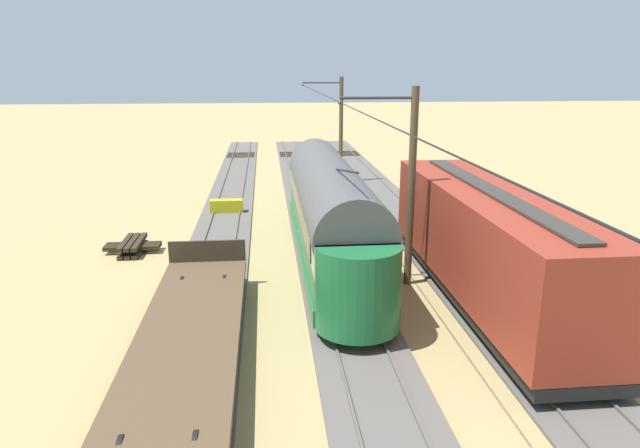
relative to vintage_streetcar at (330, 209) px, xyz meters
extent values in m
plane|color=#9E8956|center=(0.00, 1.23, -2.26)|extent=(220.00, 220.00, 0.00)
cube|color=#56514C|center=(-4.83, 1.23, -2.21)|extent=(2.80, 80.00, 0.10)
cube|color=#59544C|center=(-4.12, 1.23, -2.12)|extent=(0.07, 80.00, 0.08)
cube|color=#59544C|center=(-5.55, 1.23, -2.12)|extent=(0.07, 80.00, 0.08)
cube|color=#2D2316|center=(-4.83, -30.77, -2.15)|extent=(2.50, 0.24, 0.08)
cube|color=#2D2316|center=(-4.83, -30.12, -2.15)|extent=(2.50, 0.24, 0.08)
cube|color=#2D2316|center=(-4.83, -29.47, -2.15)|extent=(2.50, 0.24, 0.08)
cube|color=#2D2316|center=(-4.83, -28.82, -2.15)|extent=(2.50, 0.24, 0.08)
cube|color=#2D2316|center=(-4.83, -28.17, -2.15)|extent=(2.50, 0.24, 0.08)
cube|color=#56514C|center=(0.00, 1.23, -2.21)|extent=(2.80, 80.00, 0.10)
cube|color=#59544C|center=(0.72, 1.23, -2.12)|extent=(0.07, 80.00, 0.08)
cube|color=#59544C|center=(-0.72, 1.23, -2.12)|extent=(0.07, 80.00, 0.08)
cube|color=#2D2316|center=(0.00, -30.77, -2.15)|extent=(2.50, 0.24, 0.08)
cube|color=#2D2316|center=(0.00, -30.12, -2.15)|extent=(2.50, 0.24, 0.08)
cube|color=#2D2316|center=(0.00, -29.47, -2.15)|extent=(2.50, 0.24, 0.08)
cube|color=#2D2316|center=(0.00, -28.82, -2.15)|extent=(2.50, 0.24, 0.08)
cube|color=#2D2316|center=(0.00, -28.17, -2.15)|extent=(2.50, 0.24, 0.08)
cube|color=#56514C|center=(4.83, 1.23, -2.21)|extent=(2.80, 80.00, 0.10)
cube|color=#59544C|center=(5.55, 1.23, -2.12)|extent=(0.07, 80.00, 0.08)
cube|color=#59544C|center=(4.12, 1.23, -2.12)|extent=(0.07, 80.00, 0.08)
cube|color=#2D2316|center=(4.83, -30.77, -2.15)|extent=(2.50, 0.24, 0.08)
cube|color=#2D2316|center=(4.83, -30.12, -2.15)|extent=(2.50, 0.24, 0.08)
cube|color=#2D2316|center=(4.83, -29.47, -2.15)|extent=(2.50, 0.24, 0.08)
cube|color=#2D2316|center=(4.83, -28.82, -2.15)|extent=(2.50, 0.24, 0.08)
cube|color=#2D2316|center=(4.83, -28.17, -2.15)|extent=(2.50, 0.24, 0.08)
cube|color=#196033|center=(0.00, 0.01, -1.55)|extent=(2.65, 14.51, 0.55)
cube|color=#196033|center=(0.00, 0.01, -0.80)|extent=(2.55, 14.51, 0.95)
cube|color=#B7C699|center=(0.00, 0.01, 0.20)|extent=(2.55, 14.51, 1.05)
cylinder|color=#4C4C4C|center=(0.00, 0.01, 0.72)|extent=(2.65, 14.22, 2.65)
cylinder|color=#196033|center=(0.00, -7.20, -0.55)|extent=(2.55, 2.55, 2.55)
cylinder|color=#196033|center=(0.00, 7.21, -0.55)|extent=(2.55, 2.55, 2.55)
cube|color=black|center=(0.00, -8.33, 0.46)|extent=(1.63, 0.08, 0.36)
cube|color=black|center=(0.00, -8.37, 0.15)|extent=(1.73, 0.06, 0.80)
cube|color=black|center=(-1.29, 0.01, 0.20)|extent=(0.04, 12.19, 0.80)
cube|color=black|center=(1.29, 0.01, 0.20)|extent=(0.04, 12.19, 0.80)
cylinder|color=silver|center=(0.00, -8.46, -0.80)|extent=(0.24, 0.06, 0.24)
cube|color=gray|center=(0.00, -8.40, -1.73)|extent=(1.94, 0.12, 0.20)
cylinder|color=black|center=(0.00, 4.55, 2.41)|extent=(0.07, 4.74, 0.80)
cylinder|color=black|center=(-0.72, -4.64, -1.70)|extent=(0.10, 0.76, 0.76)
cylinder|color=black|center=(0.72, -4.64, -1.70)|extent=(0.10, 0.76, 0.76)
cylinder|color=black|center=(-0.72, 4.65, -1.70)|extent=(0.10, 0.76, 0.76)
cylinder|color=black|center=(0.72, 4.65, -1.70)|extent=(0.10, 0.76, 0.76)
cube|color=maroon|center=(-4.83, 4.83, 0.07)|extent=(2.90, 13.36, 3.20)
cube|color=#332D28|center=(-4.83, 4.83, 1.73)|extent=(0.70, 12.03, 0.08)
cube|color=black|center=(-4.83, 4.83, -1.73)|extent=(2.70, 13.36, 0.36)
cube|color=black|center=(-6.31, 4.83, -0.18)|extent=(0.06, 2.20, 2.56)
cylinder|color=black|center=(-5.55, 0.15, -1.66)|extent=(0.10, 0.84, 0.84)
cylinder|color=black|center=(-4.12, 0.15, -1.66)|extent=(0.10, 0.84, 0.84)
cylinder|color=black|center=(-5.55, 9.50, -1.66)|extent=(0.10, 0.84, 0.84)
cylinder|color=black|center=(-4.12, 9.50, -1.66)|extent=(0.10, 0.84, 0.84)
cube|color=brown|center=(4.83, 8.44, -1.40)|extent=(2.80, 12.39, 0.25)
cube|color=#33281E|center=(4.83, 2.44, -0.88)|extent=(2.80, 0.10, 0.80)
cylinder|color=black|center=(4.12, 4.10, -1.66)|extent=(0.10, 0.84, 0.84)
cylinder|color=black|center=(5.55, 4.10, -1.66)|extent=(0.10, 0.84, 0.84)
cylinder|color=#4C3D28|center=(-2.64, -16.27, 1.40)|extent=(0.28, 0.28, 7.31)
cylinder|color=#2D2D2D|center=(-1.32, -16.27, 4.65)|extent=(2.64, 0.10, 0.10)
sphere|color=#334733|center=(0.00, -16.27, 4.50)|extent=(0.16, 0.16, 0.16)
cylinder|color=#4C3D28|center=(-2.64, 2.91, 1.40)|extent=(0.28, 0.28, 7.31)
cylinder|color=#2D2D2D|center=(-1.32, 2.91, 4.65)|extent=(2.64, 0.10, 0.10)
sphere|color=#334733|center=(0.00, 2.91, 4.50)|extent=(0.16, 0.16, 0.16)
cylinder|color=black|center=(0.00, 12.50, 4.50)|extent=(0.03, 61.53, 0.03)
cylinder|color=black|center=(-1.32, -16.27, 4.65)|extent=(2.64, 0.02, 0.02)
cube|color=#2D2316|center=(8.27, -1.96, -2.17)|extent=(0.24, 2.40, 0.18)
cube|color=#2D2316|center=(8.57, -1.96, -2.17)|extent=(0.24, 2.40, 0.18)
cube|color=#2D2316|center=(8.87, -1.96, -2.17)|extent=(0.24, 2.40, 0.18)
cube|color=#2D2316|center=(8.57, -2.26, -1.99)|extent=(2.40, 0.24, 0.18)
cube|color=#2D2316|center=(8.57, -1.96, -1.99)|extent=(2.40, 0.24, 0.18)
cube|color=#2D2316|center=(8.57, -1.66, -1.99)|extent=(2.40, 0.24, 0.18)
cube|color=#2D2316|center=(8.27, -1.96, -1.81)|extent=(0.24, 2.40, 0.18)
cube|color=#2D2316|center=(8.57, -1.96, -1.81)|extent=(0.24, 2.40, 0.18)
cube|color=#2D2316|center=(8.87, -1.96, -1.81)|extent=(0.24, 2.40, 0.18)
cube|color=#B2A519|center=(4.83, -8.40, -1.86)|extent=(1.80, 0.60, 0.80)
camera|label=1|loc=(2.60, 22.45, 5.68)|focal=31.54mm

